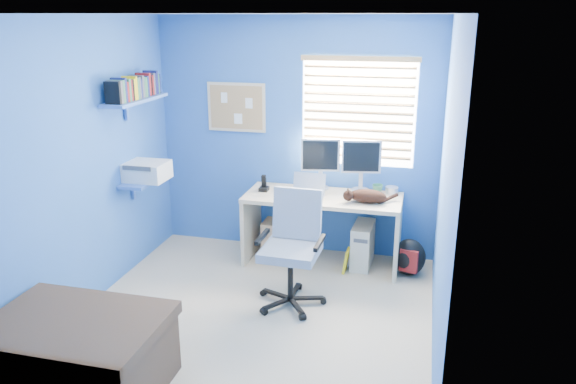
% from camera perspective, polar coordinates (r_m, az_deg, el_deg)
% --- Properties ---
extents(floor, '(3.00, 3.20, 0.00)m').
position_cam_1_polar(floor, '(4.96, -3.59, -12.63)').
color(floor, '#C3B291').
rests_on(floor, ground).
extents(ceiling, '(3.00, 3.20, 0.00)m').
position_cam_1_polar(ceiling, '(4.29, -4.25, 17.61)').
color(ceiling, white).
rests_on(ceiling, wall_back).
extents(wall_back, '(3.00, 0.01, 2.50)m').
position_cam_1_polar(wall_back, '(5.96, 0.82, 5.54)').
color(wall_back, '#366AC0').
rests_on(wall_back, ground).
extents(wall_front, '(3.00, 0.01, 2.50)m').
position_cam_1_polar(wall_front, '(3.08, -13.09, -6.79)').
color(wall_front, '#366AC0').
rests_on(wall_front, ground).
extents(wall_left, '(0.01, 3.20, 2.50)m').
position_cam_1_polar(wall_left, '(5.12, -20.12, 2.42)').
color(wall_left, '#366AC0').
rests_on(wall_left, ground).
extents(wall_right, '(0.01, 3.20, 2.50)m').
position_cam_1_polar(wall_right, '(4.27, 15.67, -0.05)').
color(wall_right, '#366AC0').
rests_on(wall_right, ground).
extents(desk, '(1.58, 0.65, 0.74)m').
position_cam_1_polar(desk, '(5.82, 3.51, -3.85)').
color(desk, '#C2AB89').
rests_on(desk, floor).
extents(laptop, '(0.34, 0.27, 0.22)m').
position_cam_1_polar(laptop, '(5.57, 1.88, 0.42)').
color(laptop, silver).
rests_on(laptop, desk).
extents(monitor_left, '(0.41, 0.19, 0.54)m').
position_cam_1_polar(monitor_left, '(5.85, 3.34, 2.86)').
color(monitor_left, silver).
rests_on(monitor_left, desk).
extents(monitor_right, '(0.42, 0.19, 0.54)m').
position_cam_1_polar(monitor_right, '(5.82, 7.46, 2.66)').
color(monitor_right, silver).
rests_on(monitor_right, desk).
extents(phone, '(0.09, 0.11, 0.17)m').
position_cam_1_polar(phone, '(5.83, -2.46, 0.93)').
color(phone, black).
rests_on(phone, desk).
extents(mug, '(0.10, 0.09, 0.10)m').
position_cam_1_polar(mug, '(5.80, 9.08, 0.27)').
color(mug, '#2F6E48').
rests_on(mug, desk).
extents(cd_spindle, '(0.13, 0.13, 0.07)m').
position_cam_1_polar(cd_spindle, '(5.85, 10.49, 0.19)').
color(cd_spindle, silver).
rests_on(cd_spindle, desk).
extents(cat, '(0.41, 0.30, 0.13)m').
position_cam_1_polar(cat, '(5.52, 8.11, -0.41)').
color(cat, black).
rests_on(cat, desk).
extents(tower_pc, '(0.21, 0.45, 0.45)m').
position_cam_1_polar(tower_pc, '(5.87, 7.60, -5.33)').
color(tower_pc, beige).
rests_on(tower_pc, floor).
extents(drawer_boxes, '(0.35, 0.28, 0.41)m').
position_cam_1_polar(drawer_boxes, '(6.02, -0.82, -4.79)').
color(drawer_boxes, tan).
rests_on(drawer_boxes, floor).
extents(yellow_book, '(0.03, 0.17, 0.24)m').
position_cam_1_polar(yellow_book, '(5.74, 5.92, -6.94)').
color(yellow_book, yellow).
rests_on(yellow_book, floor).
extents(backpack, '(0.38, 0.33, 0.38)m').
position_cam_1_polar(backpack, '(5.75, 12.21, -6.48)').
color(backpack, black).
rests_on(backpack, floor).
extents(bed_corner, '(1.13, 0.80, 0.54)m').
position_cam_1_polar(bed_corner, '(4.24, -20.54, -15.28)').
color(bed_corner, '#493727').
rests_on(bed_corner, floor).
extents(office_chair, '(0.61, 0.61, 1.02)m').
position_cam_1_polar(office_chair, '(5.04, 0.41, -7.23)').
color(office_chair, black).
rests_on(office_chair, floor).
extents(window_blinds, '(1.15, 0.05, 1.10)m').
position_cam_1_polar(window_blinds, '(5.76, 7.12, 8.03)').
color(window_blinds, white).
rests_on(window_blinds, ground).
extents(corkboard, '(0.64, 0.02, 0.52)m').
position_cam_1_polar(corkboard, '(6.07, -5.26, 8.57)').
color(corkboard, '#C2AB89').
rests_on(corkboard, ground).
extents(wall_shelves, '(0.42, 0.90, 1.05)m').
position_cam_1_polar(wall_shelves, '(5.62, -14.86, 6.13)').
color(wall_shelves, '#406ABE').
rests_on(wall_shelves, ground).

